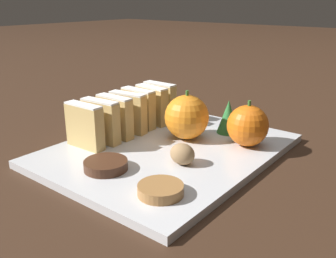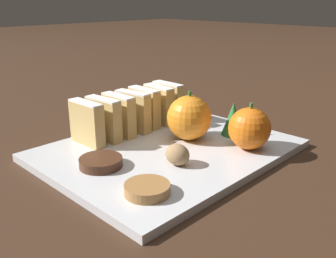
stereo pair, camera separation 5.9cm
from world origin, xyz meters
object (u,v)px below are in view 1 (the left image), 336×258
Objects in this scene: orange_far at (248,126)px; chocolate_cookie at (106,165)px; orange_near at (188,117)px; walnut at (182,154)px.

chocolate_cookie is (-0.11, -0.20, -0.03)m from orange_far.
orange_near is 1.36× the size of chocolate_cookie.
orange_far reaches higher than walnut.
walnut is (-0.04, -0.12, -0.02)m from orange_far.
orange_near is 0.11m from walnut.
orange_far is 1.98× the size of walnut.
orange_near is 0.17m from chocolate_cookie.
orange_near reaches higher than chocolate_cookie.
chocolate_cookie is (-0.02, -0.17, -0.03)m from orange_near.
orange_near is 2.20× the size of walnut.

